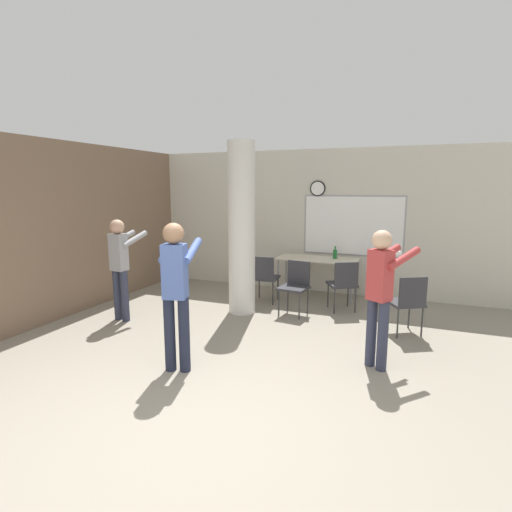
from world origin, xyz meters
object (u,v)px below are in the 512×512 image
chair_table_front (295,284)px  chair_mid_room (407,300)px  person_watching_back (120,262)px  person_playing_front (176,285)px  chair_table_right (343,282)px  folding_table (317,261)px  chair_table_left (265,275)px  bottle_on_table (335,254)px  person_playing_side (381,288)px

chair_table_front → chair_mid_room: bearing=-11.7°
chair_table_front → person_watching_back: person_watching_back is taller
person_playing_front → chair_table_right: bearing=64.3°
chair_table_right → folding_table: bearing=130.8°
chair_table_left → bottle_on_table: bearing=36.3°
folding_table → person_playing_front: 3.71m
folding_table → person_playing_side: size_ratio=0.93×
chair_table_right → person_watching_back: (-3.17, -1.71, 0.43)m
person_playing_front → person_playing_side: (2.12, 0.90, -0.05)m
chair_table_right → person_playing_side: person_playing_side is taller
person_watching_back → person_playing_side: person_playing_side is taller
folding_table → chair_table_front: bearing=-95.0°
folding_table → bottle_on_table: bottle_on_table is taller
chair_mid_room → bottle_on_table: bearing=130.0°
folding_table → chair_table_left: (-0.79, -0.72, -0.18)m
chair_table_left → person_playing_side: size_ratio=0.54×
bottle_on_table → chair_table_right: size_ratio=0.27×
folding_table → chair_mid_room: (1.64, -1.48, -0.18)m
chair_mid_room → chair_table_right: size_ratio=1.00×
chair_mid_room → person_playing_front: (-2.41, -2.13, 0.49)m
chair_table_right → chair_mid_room: bearing=-36.9°
person_playing_front → bottle_on_table: bearing=73.6°
chair_table_front → bottle_on_table: bearing=71.1°
folding_table → chair_mid_room: 2.21m
person_watching_back → chair_table_right: bearing=28.4°
chair_mid_room → person_watching_back: person_watching_back is taller
chair_table_front → person_playing_side: person_playing_side is taller
bottle_on_table → chair_table_front: bottle_on_table is taller
person_playing_front → folding_table: bearing=77.9°
person_watching_back → person_playing_side: 3.91m
folding_table → bottle_on_table: size_ratio=6.40×
person_playing_front → chair_mid_room: bearing=41.5°
chair_table_front → chair_table_left: same height
chair_table_left → person_playing_front: person_playing_front is taller
person_playing_front → chair_table_front: bearing=74.8°
chair_table_right → person_watching_back: bearing=-151.6°
person_playing_side → chair_table_front: bearing=132.5°
folding_table → chair_table_left: chair_table_left is taller
bottle_on_table → chair_table_right: (0.30, -0.81, -0.33)m
bottle_on_table → person_playing_front: bearing=-106.4°
person_playing_side → chair_mid_room: bearing=76.9°
chair_mid_room → folding_table: bearing=137.9°
chair_table_right → person_playing_front: size_ratio=0.51×
chair_table_front → person_playing_front: 2.62m
chair_mid_room → chair_table_left: size_ratio=1.00×
folding_table → person_watching_back: person_watching_back is taller
person_playing_side → chair_table_left: bearing=137.1°
bottle_on_table → chair_mid_room: bottle_on_table is taller
person_watching_back → person_playing_side: size_ratio=0.99×
person_watching_back → bottle_on_table: bearing=41.3°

